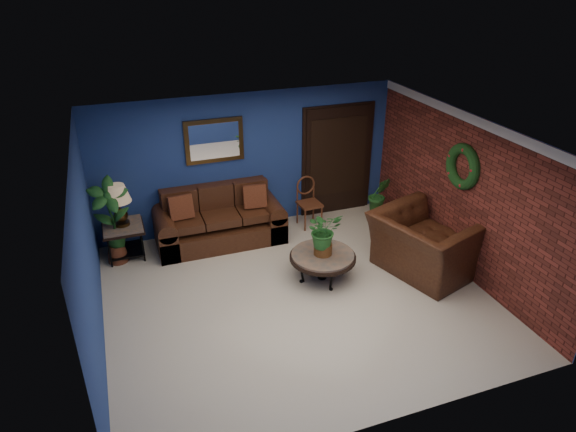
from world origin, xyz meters
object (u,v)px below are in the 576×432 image
object	(u,v)px
sofa	(219,223)
side_chair	(308,198)
coffee_table	(323,257)
end_table	(124,232)
table_lamp	(118,200)
armchair	(425,244)

from	to	relation	value
sofa	side_chair	size ratio (longest dim) A/B	2.36
sofa	coffee_table	bearing A→B (deg)	-54.90
coffee_table	end_table	size ratio (longest dim) A/B	1.56
end_table	side_chair	xyz separation A→B (m)	(3.32, 0.07, 0.07)
sofa	side_chair	bearing A→B (deg)	1.20
sofa	end_table	world-z (taller)	sofa
end_table	table_lamp	world-z (taller)	table_lamp
coffee_table	side_chair	size ratio (longest dim) A/B	1.10
side_chair	armchair	distance (m)	2.43
table_lamp	armchair	world-z (taller)	table_lamp
end_table	armchair	size ratio (longest dim) A/B	0.44
side_chair	armchair	xyz separation A→B (m)	(1.13, -2.14, -0.04)
sofa	side_chair	distance (m)	1.72
sofa	table_lamp	bearing A→B (deg)	-178.81
coffee_table	table_lamp	xyz separation A→B (m)	(-2.85, 1.73, 0.66)
side_chair	end_table	bearing A→B (deg)	176.93
coffee_table	table_lamp	size ratio (longest dim) A/B	1.50
table_lamp	side_chair	world-z (taller)	table_lamp
coffee_table	table_lamp	distance (m)	3.39
sofa	end_table	distance (m)	1.61
end_table	side_chair	bearing A→B (deg)	1.19
sofa	end_table	size ratio (longest dim) A/B	3.35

